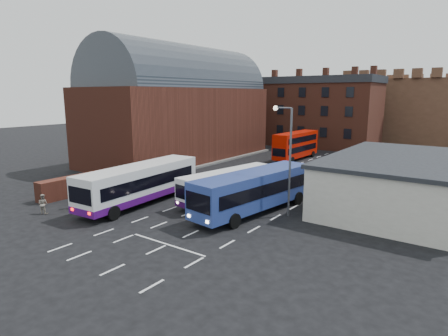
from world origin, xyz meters
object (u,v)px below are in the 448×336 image
Objects in this scene: street_lamp at (287,151)px; pedestrian_red at (73,198)px; pedestrian_beige at (43,204)px; bus_red_double at (296,145)px; bus_white_inbound at (229,183)px; bus_blue at (254,189)px; bus_white_outbound at (140,181)px.

street_lamp is 17.63m from pedestrian_red.
street_lamp is 19.37m from pedestrian_beige.
bus_red_double is 5.33× the size of pedestrian_red.
bus_white_inbound is 3.62m from bus_blue.
pedestrian_beige is (-5.37, -34.42, -1.27)m from bus_red_double.
bus_white_outbound reaches higher than pedestrian_red.
bus_blue is at bearing 170.71° from pedestrian_red.
bus_white_outbound is 7.57m from bus_white_inbound.
bus_blue reaches higher than pedestrian_red.
bus_white_outbound is at bearing -159.27° from street_lamp.
street_lamp is at bearing -153.20° from bus_blue.
street_lamp is at bearing 168.82° from pedestrian_red.
street_lamp is at bearing 115.32° from bus_red_double.
bus_blue is 1.25× the size of bus_red_double.
pedestrian_beige is (-9.85, -11.28, -0.81)m from bus_white_inbound.
bus_white_inbound reaches higher than pedestrian_beige.
bus_blue is at bearing -161.45° from street_lamp.
bus_white_inbound is at bearing 36.25° from bus_white_outbound.
pedestrian_beige is at bearing 83.20° from bus_red_double.
bus_blue is 3.97m from street_lamp.
bus_white_inbound is 5.56× the size of pedestrian_red.
bus_white_inbound is 12.92m from pedestrian_red.
pedestrian_beige is (-4.07, -6.40, -1.16)m from bus_white_outbound.
bus_red_double reaches higher than bus_blue.
bus_blue is 16.58m from pedestrian_beige.
pedestrian_beige is at bearing -145.34° from street_lamp.
bus_white_inbound is at bearing -176.35° from pedestrian_red.
pedestrian_red is 1.16× the size of pedestrian_beige.
bus_white_inbound is 0.84× the size of bus_blue.
pedestrian_red is (-14.85, -8.55, -4.13)m from street_lamp.
street_lamp is (5.69, -0.54, 3.44)m from bus_white_inbound.
street_lamp is (10.18, -23.68, 2.98)m from bus_red_double.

